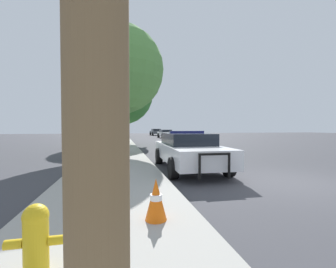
{
  "coord_description": "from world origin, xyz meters",
  "views": [
    {
      "loc": [
        -4.93,
        -5.48,
        1.59
      ],
      "look_at": [
        -0.78,
        13.67,
        1.01
      ],
      "focal_mm": 24.0,
      "sensor_mm": 36.0,
      "label": 1
    }
  ],
  "objects_px": {
    "tree_sidewalk_far": "(116,104)",
    "tree_sidewalk_mid": "(122,93)",
    "car_background_distant": "(156,132)",
    "car_background_oncoming": "(166,133)",
    "tree_sidewalk_near": "(119,70)",
    "police_car": "(188,150)",
    "fire_hydrant": "(36,238)",
    "traffic_cone": "(156,199)",
    "traffic_light": "(131,107)"
  },
  "relations": [
    {
      "from": "car_background_oncoming",
      "to": "tree_sidewalk_near",
      "type": "height_order",
      "value": "tree_sidewalk_near"
    },
    {
      "from": "tree_sidewalk_far",
      "to": "tree_sidewalk_near",
      "type": "relative_size",
      "value": 1.1
    },
    {
      "from": "police_car",
      "to": "traffic_light",
      "type": "xyz_separation_m",
      "value": [
        -1.39,
        14.62,
        2.86
      ]
    },
    {
      "from": "police_car",
      "to": "car_background_distant",
      "type": "distance_m",
      "value": 36.23
    },
    {
      "from": "car_background_oncoming",
      "to": "tree_sidewalk_near",
      "type": "bearing_deg",
      "value": 69.33
    },
    {
      "from": "traffic_cone",
      "to": "police_car",
      "type": "bearing_deg",
      "value": 67.02
    },
    {
      "from": "tree_sidewalk_mid",
      "to": "police_car",
      "type": "bearing_deg",
      "value": -79.42
    },
    {
      "from": "police_car",
      "to": "car_background_distant",
      "type": "height_order",
      "value": "police_car"
    },
    {
      "from": "traffic_light",
      "to": "car_background_oncoming",
      "type": "height_order",
      "value": "traffic_light"
    },
    {
      "from": "tree_sidewalk_far",
      "to": "tree_sidewalk_near",
      "type": "xyz_separation_m",
      "value": [
        0.58,
        -25.08,
        -0.64
      ]
    },
    {
      "from": "car_background_distant",
      "to": "police_car",
      "type": "bearing_deg",
      "value": -99.95
    },
    {
      "from": "traffic_light",
      "to": "traffic_cone",
      "type": "height_order",
      "value": "traffic_light"
    },
    {
      "from": "tree_sidewalk_far",
      "to": "tree_sidewalk_near",
      "type": "distance_m",
      "value": 25.1
    },
    {
      "from": "police_car",
      "to": "fire_hydrant",
      "type": "height_order",
      "value": "police_car"
    },
    {
      "from": "police_car",
      "to": "tree_sidewalk_near",
      "type": "relative_size",
      "value": 0.71
    },
    {
      "from": "traffic_light",
      "to": "tree_sidewalk_far",
      "type": "relative_size",
      "value": 0.63
    },
    {
      "from": "car_background_distant",
      "to": "traffic_cone",
      "type": "distance_m",
      "value": 41.2
    },
    {
      "from": "traffic_cone",
      "to": "tree_sidewalk_mid",
      "type": "bearing_deg",
      "value": 91.14
    },
    {
      "from": "tree_sidewalk_far",
      "to": "tree_sidewalk_near",
      "type": "height_order",
      "value": "tree_sidewalk_far"
    },
    {
      "from": "fire_hydrant",
      "to": "tree_sidewalk_mid",
      "type": "height_order",
      "value": "tree_sidewalk_mid"
    },
    {
      "from": "fire_hydrant",
      "to": "tree_sidewalk_far",
      "type": "xyz_separation_m",
      "value": [
        0.24,
        35.56,
        4.92
      ]
    },
    {
      "from": "police_car",
      "to": "tree_sidewalk_far",
      "type": "bearing_deg",
      "value": -82.46
    },
    {
      "from": "police_car",
      "to": "car_background_oncoming",
      "type": "distance_m",
      "value": 24.99
    },
    {
      "from": "police_car",
      "to": "fire_hydrant",
      "type": "bearing_deg",
      "value": 61.47
    },
    {
      "from": "tree_sidewalk_mid",
      "to": "tree_sidewalk_far",
      "type": "xyz_separation_m",
      "value": [
        -0.77,
        17.16,
        0.76
      ]
    },
    {
      "from": "car_background_distant",
      "to": "tree_sidewalk_far",
      "type": "height_order",
      "value": "tree_sidewalk_far"
    },
    {
      "from": "police_car",
      "to": "tree_sidewalk_far",
      "type": "distance_m",
      "value": 30.28
    },
    {
      "from": "tree_sidewalk_far",
      "to": "tree_sidewalk_mid",
      "type": "bearing_deg",
      "value": -87.42
    },
    {
      "from": "fire_hydrant",
      "to": "car_background_oncoming",
      "type": "distance_m",
      "value": 31.37
    },
    {
      "from": "tree_sidewalk_near",
      "to": "tree_sidewalk_far",
      "type": "bearing_deg",
      "value": 91.32
    },
    {
      "from": "car_background_distant",
      "to": "tree_sidewalk_near",
      "type": "height_order",
      "value": "tree_sidewalk_near"
    },
    {
      "from": "tree_sidewalk_near",
      "to": "car_background_distant",
      "type": "bearing_deg",
      "value": 77.29
    },
    {
      "from": "fire_hydrant",
      "to": "tree_sidewalk_near",
      "type": "height_order",
      "value": "tree_sidewalk_near"
    },
    {
      "from": "tree_sidewalk_mid",
      "to": "traffic_cone",
      "type": "distance_m",
      "value": 17.83
    },
    {
      "from": "tree_sidewalk_far",
      "to": "tree_sidewalk_near",
      "type": "bearing_deg",
      "value": -88.68
    },
    {
      "from": "traffic_cone",
      "to": "car_background_distant",
      "type": "bearing_deg",
      "value": 80.9
    },
    {
      "from": "traffic_light",
      "to": "tree_sidewalk_mid",
      "type": "bearing_deg",
      "value": -115.19
    },
    {
      "from": "car_background_distant",
      "to": "tree_sidewalk_mid",
      "type": "xyz_separation_m",
      "value": [
        -6.86,
        -23.36,
        3.97
      ]
    },
    {
      "from": "car_background_oncoming",
      "to": "tree_sidewalk_near",
      "type": "xyz_separation_m",
      "value": [
        -6.73,
        -19.97,
        4.1
      ]
    },
    {
      "from": "car_background_oncoming",
      "to": "tree_sidewalk_far",
      "type": "bearing_deg",
      "value": -37.02
    },
    {
      "from": "tree_sidewalk_mid",
      "to": "car_background_oncoming",
      "type": "bearing_deg",
      "value": 61.54
    },
    {
      "from": "tree_sidewalk_near",
      "to": "traffic_cone",
      "type": "xyz_separation_m",
      "value": [
        0.54,
        -9.4,
        -4.34
      ]
    },
    {
      "from": "car_background_distant",
      "to": "car_background_oncoming",
      "type": "distance_m",
      "value": 11.31
    },
    {
      "from": "car_background_distant",
      "to": "tree_sidewalk_near",
      "type": "xyz_separation_m",
      "value": [
        -7.05,
        -31.28,
        4.09
      ]
    },
    {
      "from": "fire_hydrant",
      "to": "tree_sidewalk_near",
      "type": "xyz_separation_m",
      "value": [
        0.82,
        10.48,
        4.29
      ]
    },
    {
      "from": "fire_hydrant",
      "to": "traffic_light",
      "type": "relative_size",
      "value": 0.14
    },
    {
      "from": "traffic_light",
      "to": "tree_sidewalk_mid",
      "type": "height_order",
      "value": "tree_sidewalk_mid"
    },
    {
      "from": "fire_hydrant",
      "to": "tree_sidewalk_mid",
      "type": "xyz_separation_m",
      "value": [
        1.01,
        18.4,
        4.17
      ]
    },
    {
      "from": "car_background_distant",
      "to": "car_background_oncoming",
      "type": "bearing_deg",
      "value": -94.45
    },
    {
      "from": "traffic_light",
      "to": "tree_sidewalk_near",
      "type": "bearing_deg",
      "value": -96.6
    }
  ]
}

